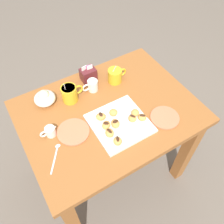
{
  "coord_description": "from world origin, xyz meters",
  "views": [
    {
      "loc": [
        -0.41,
        -0.72,
        1.78
      ],
      "look_at": [
        0.0,
        -0.03,
        0.77
      ],
      "focal_mm": 38.15,
      "sensor_mm": 36.0,
      "label": 1
    }
  ],
  "objects_px": {
    "beignet_7": "(132,118)",
    "sugar_caddy": "(88,74)",
    "beignet_2": "(118,141)",
    "beignet_4": "(115,124)",
    "cream_pitcher_white": "(92,85)",
    "beignet_5": "(142,117)",
    "saucer_coral_left": "(73,132)",
    "beignet_3": "(110,133)",
    "chocolate_sauce_pitcher": "(50,131)",
    "beignet_1": "(113,112)",
    "dining_table": "(109,126)",
    "coffee_mug_mustard_right": "(115,75)",
    "pastry_plate_square": "(120,123)",
    "coffee_mug_mustard_left": "(70,93)",
    "saucer_coral_right": "(165,118)",
    "beignet_0": "(101,117)",
    "ice_cream_bowl": "(45,98)",
    "beignet_6": "(135,113)",
    "beignet_8": "(106,125)"
  },
  "relations": [
    {
      "from": "dining_table",
      "to": "coffee_mug_mustard_right",
      "type": "height_order",
      "value": "coffee_mug_mustard_right"
    },
    {
      "from": "pastry_plate_square",
      "to": "beignet_1",
      "type": "distance_m",
      "value": 0.07
    },
    {
      "from": "chocolate_sauce_pitcher",
      "to": "saucer_coral_right",
      "type": "height_order",
      "value": "chocolate_sauce_pitcher"
    },
    {
      "from": "dining_table",
      "to": "ice_cream_bowl",
      "type": "height_order",
      "value": "ice_cream_bowl"
    },
    {
      "from": "cream_pitcher_white",
      "to": "pastry_plate_square",
      "type": "bearing_deg",
      "value": -88.79
    },
    {
      "from": "pastry_plate_square",
      "to": "ice_cream_bowl",
      "type": "xyz_separation_m",
      "value": [
        -0.28,
        0.35,
        0.03
      ]
    },
    {
      "from": "dining_table",
      "to": "coffee_mug_mustard_left",
      "type": "xyz_separation_m",
      "value": [
        -0.15,
        0.18,
        0.2
      ]
    },
    {
      "from": "beignet_7",
      "to": "sugar_caddy",
      "type": "bearing_deg",
      "value": 96.19
    },
    {
      "from": "dining_table",
      "to": "beignet_0",
      "type": "distance_m",
      "value": 0.2
    },
    {
      "from": "coffee_mug_mustard_right",
      "to": "chocolate_sauce_pitcher",
      "type": "xyz_separation_m",
      "value": [
        -0.49,
        -0.17,
        -0.02
      ]
    },
    {
      "from": "coffee_mug_mustard_left",
      "to": "beignet_5",
      "type": "distance_m",
      "value": 0.43
    },
    {
      "from": "coffee_mug_mustard_left",
      "to": "coffee_mug_mustard_right",
      "type": "height_order",
      "value": "coffee_mug_mustard_left"
    },
    {
      "from": "chocolate_sauce_pitcher",
      "to": "beignet_1",
      "type": "xyz_separation_m",
      "value": [
        0.34,
        -0.06,
        0.0
      ]
    },
    {
      "from": "cream_pitcher_white",
      "to": "beignet_6",
      "type": "bearing_deg",
      "value": -70.22
    },
    {
      "from": "saucer_coral_left",
      "to": "pastry_plate_square",
      "type": "bearing_deg",
      "value": -19.06
    },
    {
      "from": "sugar_caddy",
      "to": "beignet_2",
      "type": "distance_m",
      "value": 0.5
    },
    {
      "from": "beignet_3",
      "to": "chocolate_sauce_pitcher",
      "type": "bearing_deg",
      "value": 146.33
    },
    {
      "from": "dining_table",
      "to": "ice_cream_bowl",
      "type": "distance_m",
      "value": 0.41
    },
    {
      "from": "beignet_4",
      "to": "beignet_7",
      "type": "bearing_deg",
      "value": -12.3
    },
    {
      "from": "sugar_caddy",
      "to": "beignet_4",
      "type": "bearing_deg",
      "value": -96.91
    },
    {
      "from": "pastry_plate_square",
      "to": "coffee_mug_mustard_left",
      "type": "relative_size",
      "value": 1.89
    },
    {
      "from": "coffee_mug_mustard_left",
      "to": "beignet_7",
      "type": "bearing_deg",
      "value": -56.52
    },
    {
      "from": "dining_table",
      "to": "cream_pitcher_white",
      "type": "distance_m",
      "value": 0.26
    },
    {
      "from": "beignet_5",
      "to": "beignet_6",
      "type": "xyz_separation_m",
      "value": [
        -0.01,
        0.05,
        -0.0
      ]
    },
    {
      "from": "sugar_caddy",
      "to": "chocolate_sauce_pitcher",
      "type": "bearing_deg",
      "value": -143.56
    },
    {
      "from": "saucer_coral_right",
      "to": "beignet_5",
      "type": "xyz_separation_m",
      "value": [
        -0.12,
        0.05,
        0.03
      ]
    },
    {
      "from": "sugar_caddy",
      "to": "beignet_1",
      "type": "distance_m",
      "value": 0.33
    },
    {
      "from": "saucer_coral_left",
      "to": "beignet_4",
      "type": "bearing_deg",
      "value": -22.59
    },
    {
      "from": "dining_table",
      "to": "saucer_coral_right",
      "type": "height_order",
      "value": "saucer_coral_right"
    },
    {
      "from": "ice_cream_bowl",
      "to": "cream_pitcher_white",
      "type": "bearing_deg",
      "value": -10.65
    },
    {
      "from": "beignet_5",
      "to": "beignet_7",
      "type": "distance_m",
      "value": 0.05
    },
    {
      "from": "dining_table",
      "to": "beignet_7",
      "type": "bearing_deg",
      "value": -65.23
    },
    {
      "from": "saucer_coral_left",
      "to": "beignet_5",
      "type": "distance_m",
      "value": 0.37
    },
    {
      "from": "dining_table",
      "to": "beignet_1",
      "type": "distance_m",
      "value": 0.19
    },
    {
      "from": "beignet_2",
      "to": "beignet_4",
      "type": "xyz_separation_m",
      "value": [
        0.05,
        0.1,
        -0.0
      ]
    },
    {
      "from": "coffee_mug_mustard_left",
      "to": "beignet_0",
      "type": "distance_m",
      "value": 0.24
    },
    {
      "from": "saucer_coral_left",
      "to": "beignet_0",
      "type": "relative_size",
      "value": 3.23
    },
    {
      "from": "pastry_plate_square",
      "to": "sugar_caddy",
      "type": "relative_size",
      "value": 2.72
    },
    {
      "from": "coffee_mug_mustard_left",
      "to": "beignet_7",
      "type": "distance_m",
      "value": 0.38
    },
    {
      "from": "pastry_plate_square",
      "to": "beignet_7",
      "type": "bearing_deg",
      "value": -21.1
    },
    {
      "from": "ice_cream_bowl",
      "to": "beignet_5",
      "type": "height_order",
      "value": "ice_cream_bowl"
    },
    {
      "from": "beignet_6",
      "to": "saucer_coral_right",
      "type": "bearing_deg",
      "value": -35.84
    },
    {
      "from": "chocolate_sauce_pitcher",
      "to": "beignet_1",
      "type": "height_order",
      "value": "chocolate_sauce_pitcher"
    },
    {
      "from": "cream_pitcher_white",
      "to": "beignet_5",
      "type": "xyz_separation_m",
      "value": [
        0.12,
        -0.34,
        -0.01
      ]
    },
    {
      "from": "cream_pitcher_white",
      "to": "ice_cream_bowl",
      "type": "distance_m",
      "value": 0.28
    },
    {
      "from": "sugar_caddy",
      "to": "chocolate_sauce_pitcher",
      "type": "height_order",
      "value": "sugar_caddy"
    },
    {
      "from": "beignet_6",
      "to": "pastry_plate_square",
      "type": "bearing_deg",
      "value": -178.3
    },
    {
      "from": "cream_pitcher_white",
      "to": "beignet_5",
      "type": "height_order",
      "value": "cream_pitcher_white"
    },
    {
      "from": "beignet_6",
      "to": "beignet_8",
      "type": "height_order",
      "value": "same"
    },
    {
      "from": "saucer_coral_right",
      "to": "beignet_1",
      "type": "relative_size",
      "value": 3.44
    }
  ]
}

